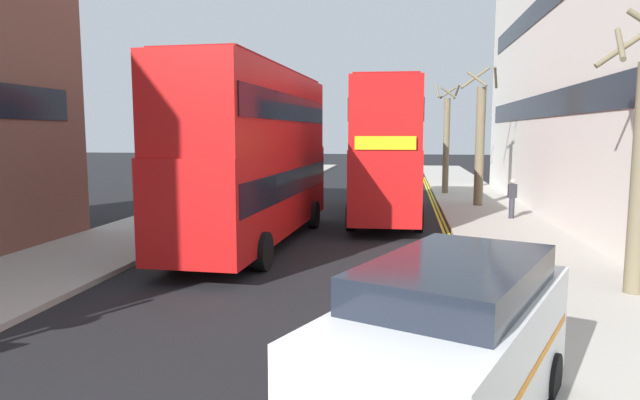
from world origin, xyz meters
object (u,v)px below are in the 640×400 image
object	(u,v)px
double_decker_bus_oncoming	(386,147)
taxi_minivan	(448,350)
double_decker_bus_away	(255,151)
pedestrian_far	(512,198)

from	to	relation	value
double_decker_bus_oncoming	taxi_minivan	size ratio (longest dim) A/B	2.11
double_decker_bus_away	double_decker_bus_oncoming	xyz separation A→B (m)	(3.97, 6.37, 0.00)
pedestrian_far	double_decker_bus_away	bearing A→B (deg)	-146.60
taxi_minivan	pedestrian_far	distance (m)	17.32
double_decker_bus_oncoming	pedestrian_far	xyz separation A→B (m)	(5.17, -0.35, -2.04)
double_decker_bus_oncoming	taxi_minivan	world-z (taller)	double_decker_bus_oncoming
double_decker_bus_oncoming	pedestrian_far	bearing A→B (deg)	-3.83
double_decker_bus_away	pedestrian_far	bearing A→B (deg)	33.40
taxi_minivan	pedestrian_far	bearing A→B (deg)	77.21
double_decker_bus_oncoming	taxi_minivan	bearing A→B (deg)	-85.57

